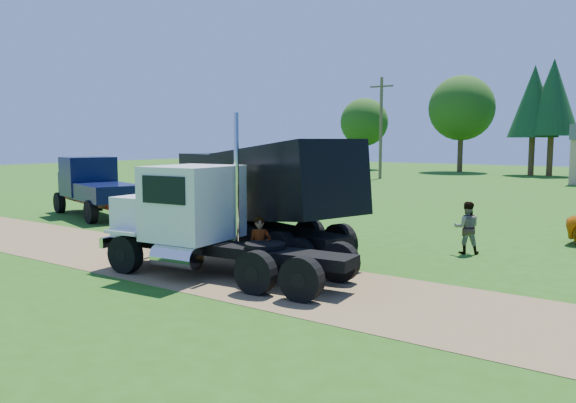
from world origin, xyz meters
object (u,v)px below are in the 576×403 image
Objects in this scene: white_semi_tractor at (195,219)px; navy_truck at (93,186)px; spectator_a at (260,248)px; black_dump_truck at (257,191)px.

navy_truck is at bearing 150.34° from white_semi_tractor.
black_dump_truck is at bearing 101.71° from spectator_a.
white_semi_tractor is at bearing -7.93° from navy_truck.
navy_truck is (-11.87, 5.35, -0.05)m from white_semi_tractor.
white_semi_tractor is at bearing -67.82° from black_dump_truck.
black_dump_truck is at bearing 90.68° from white_semi_tractor.
spectator_a is (1.78, 0.48, -0.64)m from white_semi_tractor.
navy_truck is at bearing -175.44° from black_dump_truck.
black_dump_truck reaches higher than spectator_a.
white_semi_tractor is at bearing 167.04° from spectator_a.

